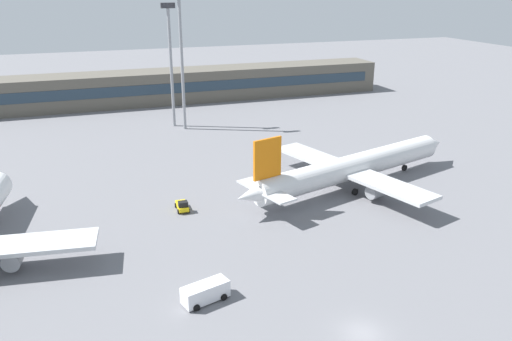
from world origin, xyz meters
TOP-DOWN VIEW (x-y plane):
  - ground_plane at (0.00, 40.00)m, footprint 400.00×400.00m
  - terminal_building at (0.00, 111.29)m, footprint 130.68×12.13m
  - airplane_mid at (18.51, 34.83)m, footprint 46.22×32.90m
  - baggage_tug_yellow at (-10.87, 34.70)m, footprint 1.88×3.63m
  - service_van_white at (-13.30, 10.50)m, footprint 5.55×3.38m
  - floodlight_tower_west at (-0.78, 80.53)m, footprint 3.20×0.80m
  - floodlight_tower_east at (-2.65, 84.07)m, footprint 3.20×0.80m

SIDE VIEW (x-z plane):
  - ground_plane at x=0.00m, z-range 0.00..0.00m
  - baggage_tug_yellow at x=-10.87m, z-range -0.08..1.67m
  - service_van_white at x=-13.30m, z-range 0.07..2.15m
  - airplane_mid at x=18.51m, z-range -2.28..9.41m
  - terminal_building at x=0.00m, z-range 0.00..9.00m
  - floodlight_tower_east at x=-2.65m, z-range 2.06..30.46m
  - floodlight_tower_west at x=-0.78m, z-range 2.09..32.57m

